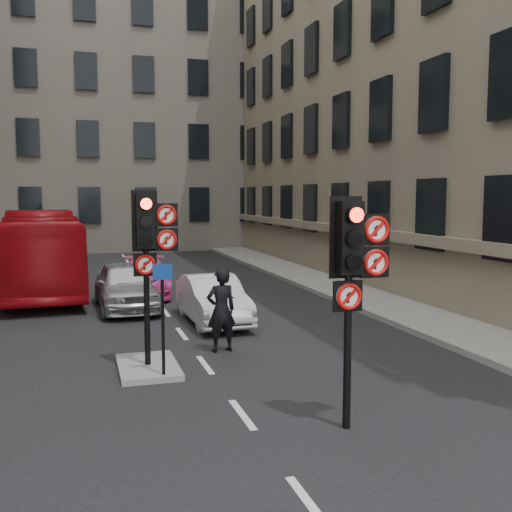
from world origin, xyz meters
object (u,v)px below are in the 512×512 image
signal_near (354,262)px  info_sign (163,304)px  signal_far (150,239)px  car_silver (126,286)px  bus_red (40,251)px  car_white (213,299)px  motorcycle (224,312)px  car_pink (145,277)px  motorcyclist (221,310)px

signal_near → info_sign: signal_near is taller
signal_far → car_silver: (-0.01, 6.89, -1.95)m
signal_far → bus_red: 11.95m
car_white → bus_red: bearing=122.7°
motorcycle → info_sign: 4.54m
car_pink → motorcyclist: (0.83, -8.50, 0.33)m
signal_near → motorcycle: bearing=92.8°
car_white → info_sign: (-2.07, -4.99, 0.86)m
bus_red → motorcycle: 9.94m
motorcycle → info_sign: info_sign is taller
signal_far → info_sign: bearing=-80.8°
motorcycle → bus_red: bearing=128.8°
bus_red → info_sign: bearing=-80.7°
signal_near → bus_red: size_ratio=0.33×
car_white → info_sign: size_ratio=1.86×
signal_far → motorcycle: signal_far is taller
signal_far → info_sign: size_ratio=1.65×
car_pink → motorcyclist: 8.55m
bus_red → car_pink: bearing=-33.2°
car_pink → motorcyclist: size_ratio=2.26×
car_pink → signal_near: bearing=-76.9°
car_silver → motorcycle: 4.45m
car_pink → info_sign: bearing=-88.3°
signal_near → info_sign: bearing=127.8°
car_pink → motorcycle: 6.59m
info_sign → bus_red: bearing=104.0°
motorcyclist → signal_near: bearing=91.2°
car_pink → motorcycle: car_pink is taller
bus_red → motorcyclist: 11.48m
car_white → signal_far: bearing=-119.2°
car_white → motorcyclist: motorcyclist is taller
motorcycle → motorcyclist: 2.18m
signal_near → signal_far: size_ratio=1.00×
car_white → car_pink: car_white is taller
motorcyclist → info_sign: 2.47m
motorcyclist → bus_red: bearing=-75.8°
motorcycle → info_sign: size_ratio=0.79×
signal_far → car_silver: bearing=90.1°
car_pink → motorcycle: bearing=-72.0°
signal_near → car_silver: signal_near is taller
car_silver → motorcycle: car_silver is taller
car_pink → info_sign: size_ratio=2.01×
signal_far → car_white: 5.15m
signal_near → motorcyclist: signal_near is taller
car_silver → bus_red: bearing=118.7°
motorcyclist → info_sign: info_sign is taller
car_silver → car_pink: car_silver is taller
signal_near → signal_far: bearing=123.0°
signal_far → car_pink: 9.77m
bus_red → car_white: bearing=-59.9°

